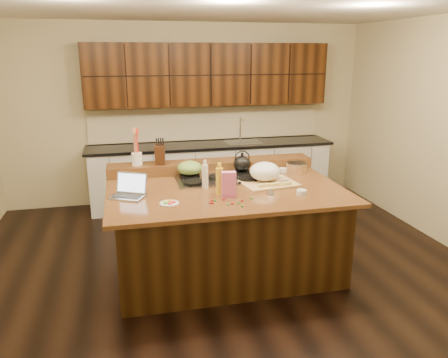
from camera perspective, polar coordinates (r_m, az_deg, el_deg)
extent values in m
cube|color=black|center=(4.86, 0.14, -11.62)|extent=(5.50, 5.00, 0.01)
cube|color=silver|center=(4.32, 0.16, 22.07)|extent=(5.50, 5.00, 0.01)
cube|color=#BFB186|center=(6.82, -4.77, 8.44)|extent=(5.50, 0.01, 2.70)
cube|color=#BFB186|center=(2.15, 15.98, -9.52)|extent=(5.50, 0.01, 2.70)
cube|color=black|center=(4.67, 0.14, -6.78)|extent=(2.22, 1.42, 0.88)
cube|color=black|center=(4.51, 0.15, -1.39)|extent=(2.40, 1.60, 0.04)
cube|color=black|center=(5.14, -1.66, 1.75)|extent=(2.40, 0.30, 0.12)
cube|color=gray|center=(4.78, -0.69, -0.05)|extent=(0.92, 0.52, 0.02)
cylinder|color=black|center=(4.85, -4.49, 0.40)|extent=(0.22, 0.22, 0.03)
cylinder|color=black|center=(4.97, 2.37, 0.83)|extent=(0.22, 0.22, 0.03)
cylinder|color=black|center=(4.60, -3.98, -0.46)|extent=(0.22, 0.22, 0.03)
cylinder|color=black|center=(4.73, 3.21, 0.01)|extent=(0.22, 0.22, 0.03)
cylinder|color=black|center=(4.78, -0.69, 0.21)|extent=(0.22, 0.22, 0.03)
cube|color=silver|center=(6.73, -1.64, 0.55)|extent=(3.60, 0.62, 0.90)
cube|color=black|center=(6.62, -1.67, 4.47)|extent=(3.70, 0.66, 0.04)
cube|color=gray|center=(6.73, 2.51, 4.79)|extent=(0.55, 0.42, 0.01)
cylinder|color=gray|center=(6.87, 2.12, 6.60)|extent=(0.02, 0.02, 0.36)
cube|color=black|center=(6.64, -2.02, 13.47)|extent=(3.60, 0.34, 0.90)
cube|color=#BFB186|center=(6.87, -2.22, 7.27)|extent=(3.60, 0.03, 0.50)
ellipsoid|color=black|center=(4.94, 2.38, 2.02)|extent=(0.23, 0.23, 0.18)
ellipsoid|color=olive|center=(4.82, -4.51, 1.46)|extent=(0.36, 0.36, 0.15)
cube|color=#B7B7BC|center=(4.30, -12.51, -2.30)|extent=(0.38, 0.34, 0.01)
cube|color=black|center=(4.29, -12.52, -2.18)|extent=(0.30, 0.24, 0.00)
cube|color=#B7B7BC|center=(4.36, -11.96, -0.48)|extent=(0.31, 0.20, 0.20)
cube|color=silver|center=(4.35, -12.00, -0.50)|extent=(0.28, 0.18, 0.17)
cylinder|color=gold|center=(4.25, -0.61, -0.30)|extent=(0.09, 0.09, 0.27)
cylinder|color=silver|center=(4.45, -2.49, 0.30)|extent=(0.08, 0.08, 0.25)
cube|color=tan|center=(4.62, 5.89, -0.62)|extent=(0.61, 0.48, 0.03)
ellipsoid|color=white|center=(4.66, 5.37, 0.98)|extent=(0.33, 0.33, 0.20)
cube|color=#EDD872|center=(4.46, 5.21, -0.83)|extent=(0.12, 0.03, 0.03)
cube|color=#EDD872|center=(4.50, 6.69, -0.72)|extent=(0.12, 0.03, 0.03)
cube|color=#EDD872|center=(4.54, 8.14, -0.62)|extent=(0.12, 0.03, 0.03)
cylinder|color=gray|center=(4.64, 7.40, -0.36)|extent=(0.21, 0.09, 0.01)
cylinder|color=white|center=(4.36, 10.09, -1.70)|extent=(0.11, 0.11, 0.04)
cylinder|color=white|center=(4.83, 7.07, 0.20)|extent=(0.12, 0.12, 0.04)
cylinder|color=white|center=(5.14, 7.78, 1.17)|extent=(0.10, 0.10, 0.04)
cylinder|color=#996B3F|center=(5.17, 9.42, 1.44)|extent=(0.28, 0.28, 0.09)
cone|color=silver|center=(4.29, 6.13, -1.62)|extent=(0.10, 0.10, 0.07)
cube|color=pink|center=(4.17, 0.63, -0.74)|extent=(0.14, 0.08, 0.25)
cylinder|color=white|center=(4.06, -7.17, -3.17)|extent=(0.23, 0.23, 0.01)
cube|color=#E8A851|center=(4.61, -11.56, -0.17)|extent=(0.11, 0.09, 0.14)
cylinder|color=white|center=(5.02, -11.30, 2.60)|extent=(0.14, 0.14, 0.14)
cube|color=black|center=(5.02, -8.37, 3.22)|extent=(0.13, 0.19, 0.22)
ellipsoid|color=red|center=(4.12, -0.04, -2.68)|extent=(0.02, 0.02, 0.02)
ellipsoid|color=#198C26|center=(3.95, 2.34, -3.55)|extent=(0.02, 0.02, 0.02)
ellipsoid|color=red|center=(4.01, 1.08, -3.22)|extent=(0.02, 0.02, 0.02)
ellipsoid|color=#198C26|center=(3.99, 0.58, -3.34)|extent=(0.02, 0.02, 0.02)
ellipsoid|color=red|center=(4.09, 2.38, -2.82)|extent=(0.02, 0.02, 0.02)
ellipsoid|color=#198C26|center=(4.02, 1.89, -3.16)|extent=(0.02, 0.02, 0.02)
ellipsoid|color=red|center=(4.03, -1.51, -3.14)|extent=(0.02, 0.02, 0.02)
ellipsoid|color=#198C26|center=(4.09, -1.18, -2.82)|extent=(0.02, 0.02, 0.02)
ellipsoid|color=red|center=(4.04, -1.78, -3.09)|extent=(0.02, 0.02, 0.02)
ellipsoid|color=#198C26|center=(4.16, 3.61, -2.55)|extent=(0.02, 0.02, 0.02)
ellipsoid|color=red|center=(4.09, -1.57, -2.81)|extent=(0.02, 0.02, 0.02)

